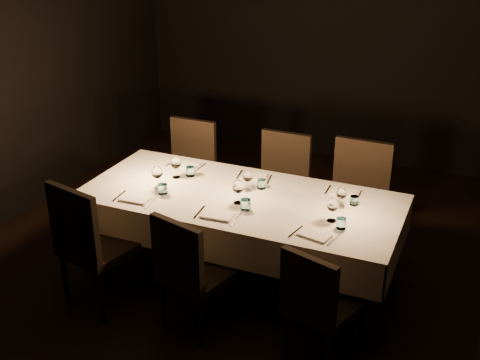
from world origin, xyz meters
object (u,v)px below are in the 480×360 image
at_px(dining_table, 240,205).
at_px(chair_far_right, 356,197).
at_px(chair_far_center, 281,182).
at_px(chair_near_center, 189,269).
at_px(chair_near_left, 90,241).
at_px(chair_far_left, 188,167).
at_px(chair_near_right, 316,301).

height_order(dining_table, chair_far_right, chair_far_right).
height_order(chair_far_center, chair_far_right, chair_far_right).
relative_size(dining_table, chair_near_center, 2.70).
xyz_separation_m(dining_table, chair_near_left, (-0.89, -0.77, -0.12)).
bearing_deg(chair_far_right, dining_table, -133.96).
bearing_deg(chair_near_left, chair_far_left, -76.23).
height_order(chair_near_left, chair_near_right, chair_near_left).
height_order(chair_near_right, chair_far_left, chair_far_left).
bearing_deg(chair_near_left, chair_far_right, -124.23).
height_order(chair_near_right, chair_far_right, chair_far_right).
xyz_separation_m(chair_far_left, chair_far_right, (1.67, -0.08, 0.03)).
bearing_deg(chair_far_left, chair_far_center, 2.21).
relative_size(dining_table, chair_near_right, 2.91).
height_order(dining_table, chair_near_center, chair_near_center).
relative_size(chair_near_center, chair_far_center, 0.95).
xyz_separation_m(chair_near_left, chair_far_right, (1.65, 1.52, 0.00)).
distance_m(dining_table, chair_far_right, 1.08).
height_order(dining_table, chair_far_center, chair_far_center).
xyz_separation_m(chair_near_left, chair_far_center, (0.92, 1.63, -0.03)).
bearing_deg(chair_far_left, chair_near_right, -41.29).
distance_m(chair_far_center, chair_far_right, 0.74).
relative_size(chair_near_center, chair_far_left, 0.94).
bearing_deg(chair_far_left, dining_table, -42.20).
xyz_separation_m(chair_near_center, chair_near_right, (0.92, 0.02, -0.03)).
xyz_separation_m(chair_near_right, chair_far_center, (-0.81, 1.59, 0.05)).
distance_m(chair_near_center, chair_far_right, 1.72).
relative_size(chair_near_left, chair_near_right, 1.20).
bearing_deg(chair_near_center, chair_near_left, 16.28).
distance_m(chair_far_left, chair_far_right, 1.67).
xyz_separation_m(chair_near_center, chair_far_left, (-0.84, 1.58, 0.03)).
distance_m(chair_near_center, chair_near_right, 0.92).
xyz_separation_m(chair_near_center, chair_far_right, (0.84, 1.50, 0.05)).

